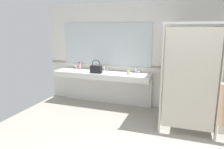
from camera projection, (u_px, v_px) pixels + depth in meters
wall_back at (191, 58)px, 4.99m from camera, size 7.62×0.12×2.63m
wall_back_tile_band at (190, 69)px, 4.98m from camera, size 7.62×0.01×0.06m
vanity_counter at (103, 80)px, 5.55m from camera, size 2.52×0.59×1.00m
mirror_panel at (106, 44)px, 5.54m from camera, size 2.42×0.02×1.08m
handbag at (96, 69)px, 5.28m from camera, size 0.29×0.12×0.34m
soap_dispenser at (80, 66)px, 5.79m from camera, size 0.07×0.07×0.20m
paper_cup at (128, 73)px, 5.12m from camera, size 0.07×0.07×0.10m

